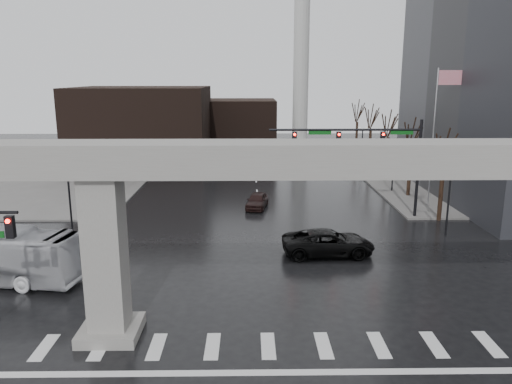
# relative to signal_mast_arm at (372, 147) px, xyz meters

# --- Properties ---
(ground) EXTENTS (160.00, 160.00, 0.00)m
(ground) POSITION_rel_signal_mast_arm_xyz_m (-8.99, -18.80, -5.83)
(ground) COLOR black
(ground) RESTS_ON ground
(sidewalk_ne) EXTENTS (28.00, 36.00, 0.15)m
(sidewalk_ne) POSITION_rel_signal_mast_arm_xyz_m (17.01, 17.20, -5.75)
(sidewalk_ne) COLOR slate
(sidewalk_ne) RESTS_ON ground
(sidewalk_nw) EXTENTS (28.00, 36.00, 0.15)m
(sidewalk_nw) POSITION_rel_signal_mast_arm_xyz_m (-34.99, 17.20, -5.75)
(sidewalk_nw) COLOR slate
(sidewalk_nw) RESTS_ON ground
(elevated_guideway) EXTENTS (48.00, 2.60, 8.70)m
(elevated_guideway) POSITION_rel_signal_mast_arm_xyz_m (-7.73, -18.80, 1.05)
(elevated_guideway) COLOR gray
(elevated_guideway) RESTS_ON ground
(building_far_left) EXTENTS (16.00, 14.00, 10.00)m
(building_far_left) POSITION_rel_signal_mast_arm_xyz_m (-22.99, 23.20, -0.83)
(building_far_left) COLOR black
(building_far_left) RESTS_ON ground
(building_far_mid) EXTENTS (10.00, 10.00, 8.00)m
(building_far_mid) POSITION_rel_signal_mast_arm_xyz_m (-10.99, 33.20, -1.83)
(building_far_mid) COLOR black
(building_far_mid) RESTS_ON ground
(smokestack) EXTENTS (3.60, 3.60, 30.00)m
(smokestack) POSITION_rel_signal_mast_arm_xyz_m (-2.99, 27.20, 7.52)
(smokestack) COLOR #B8B9B4
(smokestack) RESTS_ON ground
(signal_mast_arm) EXTENTS (12.12, 0.43, 8.00)m
(signal_mast_arm) POSITION_rel_signal_mast_arm_xyz_m (0.00, 0.00, 0.00)
(signal_mast_arm) COLOR black
(signal_mast_arm) RESTS_ON ground
(flagpole_assembly) EXTENTS (2.06, 0.12, 12.00)m
(flagpole_assembly) POSITION_rel_signal_mast_arm_xyz_m (6.30, 3.20, 1.70)
(flagpole_assembly) COLOR silver
(flagpole_assembly) RESTS_ON ground
(lamp_right_0) EXTENTS (1.22, 0.32, 5.11)m
(lamp_right_0) POSITION_rel_signal_mast_arm_xyz_m (4.51, -4.80, -2.36)
(lamp_right_0) COLOR black
(lamp_right_0) RESTS_ON ground
(lamp_right_1) EXTENTS (1.22, 0.32, 5.11)m
(lamp_right_1) POSITION_rel_signal_mast_arm_xyz_m (4.51, 9.20, -2.36)
(lamp_right_1) COLOR black
(lamp_right_1) RESTS_ON ground
(lamp_right_2) EXTENTS (1.22, 0.32, 5.11)m
(lamp_right_2) POSITION_rel_signal_mast_arm_xyz_m (4.51, 23.20, -2.36)
(lamp_right_2) COLOR black
(lamp_right_2) RESTS_ON ground
(lamp_left_0) EXTENTS (1.22, 0.32, 5.11)m
(lamp_left_0) POSITION_rel_signal_mast_arm_xyz_m (-22.49, -4.80, -2.36)
(lamp_left_0) COLOR black
(lamp_left_0) RESTS_ON ground
(lamp_left_1) EXTENTS (1.22, 0.32, 5.11)m
(lamp_left_1) POSITION_rel_signal_mast_arm_xyz_m (-22.49, 9.20, -2.36)
(lamp_left_1) COLOR black
(lamp_left_1) RESTS_ON ground
(lamp_left_2) EXTENTS (1.22, 0.32, 5.11)m
(lamp_left_2) POSITION_rel_signal_mast_arm_xyz_m (-22.49, 23.20, -2.36)
(lamp_left_2) COLOR black
(lamp_left_2) RESTS_ON ground
(tree_right_0) EXTENTS (1.09, 1.58, 7.50)m
(tree_right_0) POSITION_rel_signal_mast_arm_xyz_m (5.54, -0.78, -3.04)
(tree_right_0) COLOR black
(tree_right_0) RESTS_ON ground
(tree_right_1) EXTENTS (1.09, 1.61, 7.67)m
(tree_right_1) POSITION_rel_signal_mast_arm_xyz_m (5.54, 7.22, -2.98)
(tree_right_1) COLOR black
(tree_right_1) RESTS_ON ground
(tree_right_2) EXTENTS (1.10, 1.63, 7.85)m
(tree_right_2) POSITION_rel_signal_mast_arm_xyz_m (5.54, 15.22, -2.91)
(tree_right_2) COLOR black
(tree_right_2) RESTS_ON ground
(tree_right_3) EXTENTS (1.11, 1.66, 8.02)m
(tree_right_3) POSITION_rel_signal_mast_arm_xyz_m (5.54, 23.22, -2.85)
(tree_right_3) COLOR black
(tree_right_3) RESTS_ON ground
(tree_right_4) EXTENTS (1.12, 1.69, 8.19)m
(tree_right_4) POSITION_rel_signal_mast_arm_xyz_m (5.54, 31.22, -2.79)
(tree_right_4) COLOR black
(tree_right_4) RESTS_ON ground
(pickup_truck) EXTENTS (6.05, 3.02, 1.65)m
(pickup_truck) POSITION_rel_signal_mast_arm_xyz_m (-4.68, -8.62, -5.01)
(pickup_truck) COLOR black
(pickup_truck) RESTS_ON ground
(far_car) EXTENTS (2.33, 4.20, 1.35)m
(far_car) POSITION_rel_signal_mast_arm_xyz_m (-9.08, 3.16, -5.15)
(far_car) COLOR black
(far_car) RESTS_ON ground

